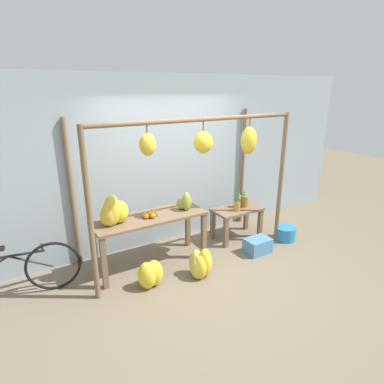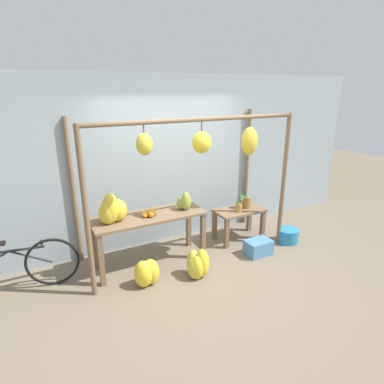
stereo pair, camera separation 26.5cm
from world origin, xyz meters
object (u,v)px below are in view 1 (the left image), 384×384
Objects in this scene: banana_pile_ground_right at (200,265)px; parked_bicycle at (11,273)px; pineapple_cluster at (241,201)px; blue_bucket at (285,233)px; banana_pile_ground_left at (150,274)px; papaya_pile at (185,202)px; banana_pile_on_table at (112,212)px; orange_pile at (151,214)px; fruit_crate_white at (258,246)px.

banana_pile_ground_right is 2.45m from parked_bicycle.
blue_bucket is at bearing -39.32° from pineapple_cluster.
banana_pile_ground_left is 1.21× the size of blue_bucket.
pineapple_cluster is 0.22× the size of parked_bicycle.
pineapple_cluster reaches higher than banana_pile_ground_right.
banana_pile_ground_left is 2.64m from blue_bucket.
papaya_pile reaches higher than parked_bicycle.
blue_bucket is at bearing -8.82° from banana_pile_on_table.
orange_pile is (0.55, -0.03, -0.14)m from banana_pile_on_table.
pineapple_cluster is at bearing 2.79° from orange_pile.
banana_pile_ground_right is at bearing -20.10° from parked_bicycle.
banana_pile_on_table is 1.22× the size of pineapple_cluster.
blue_bucket is 2.02m from papaya_pile.
banana_pile_on_table is 1.45m from parked_bicycle.
parked_bicycle is at bearing 175.17° from papaya_pile.
banana_pile_ground_left reaches higher than blue_bucket.
pineapple_cluster is 0.87× the size of fruit_crate_white.
blue_bucket is (1.93, 0.22, -0.07)m from banana_pile_ground_right.
papaya_pile is (0.13, 0.64, 0.72)m from banana_pile_ground_right.
banana_pile_ground_left is at bearing -178.37° from blue_bucket.
orange_pile is 0.51× the size of fruit_crate_white.
fruit_crate_white is at bearing -11.76° from parked_bicycle.
banana_pile_ground_left is (-0.26, -0.50, -0.64)m from orange_pile.
banana_pile_ground_left is at bearing -163.68° from pineapple_cluster.
banana_pile_on_table is 0.57m from orange_pile.
parked_bicycle is (-1.59, 0.70, 0.17)m from banana_pile_ground_left.
blue_bucket is (0.63, -0.51, -0.57)m from pineapple_cluster.
fruit_crate_white is at bearing -0.86° from banana_pile_ground_left.
blue_bucket is (0.74, 0.10, -0.00)m from fruit_crate_white.
blue_bucket is at bearing 7.95° from fruit_crate_white.
fruit_crate_white is 1.14× the size of blue_bucket.
orange_pile is at bearing 178.98° from papaya_pile.
pineapple_cluster is at bearing 4.62° from papaya_pile.
banana_pile_on_table is 1.12m from papaya_pile.
blue_bucket is 4.28m from parked_bicycle.
banana_pile_ground_right is 1.05× the size of fruit_crate_white.
banana_pile_ground_right is at bearing -55.72° from orange_pile.
banana_pile_on_table reaches higher than parked_bicycle.
papaya_pile is (0.83, 0.49, 0.72)m from banana_pile_ground_left.
papaya_pile reaches higher than fruit_crate_white.
banana_pile_ground_right reaches higher than blue_bucket.
banana_pile_on_table is 1.00× the size of banana_pile_ground_left.
blue_bucket is at bearing 1.63° from banana_pile_ground_left.
parked_bicycle reaches higher than banana_pile_ground_right.
parked_bicycle is (-3.60, 0.11, -0.32)m from pineapple_cluster.
orange_pile reaches higher than parked_bicycle.
blue_bucket is at bearing 6.42° from banana_pile_ground_right.
banana_pile_on_table is 2.41m from fruit_crate_white.
banana_pile_on_table is 0.99m from banana_pile_ground_left.
orange_pile is at bearing -5.99° from parked_bicycle.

